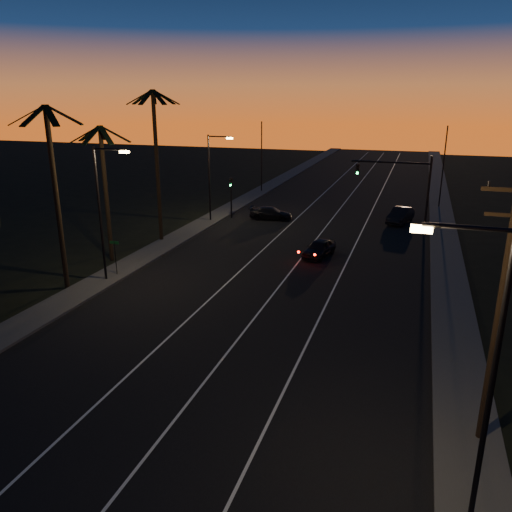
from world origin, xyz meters
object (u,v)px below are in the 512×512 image
(lead_car, at_px, (319,248))
(right_car, at_px, (401,215))
(utility_pole, at_px, (501,306))
(cross_car, at_px, (271,213))
(signal_mast, at_px, (402,180))

(lead_car, xyz_separation_m, right_car, (5.50, 13.36, 0.09))
(utility_pole, distance_m, cross_car, 35.35)
(cross_car, bearing_deg, utility_pole, -60.90)
(lead_car, bearing_deg, signal_mast, 61.78)
(signal_mast, xyz_separation_m, lead_car, (-5.44, -10.13, -4.11))
(lead_car, height_order, cross_car, lead_car)
(signal_mast, height_order, lead_car, signal_mast)
(right_car, bearing_deg, utility_pole, -82.44)
(right_car, bearing_deg, lead_car, -112.37)
(lead_car, relative_size, cross_car, 1.02)
(signal_mast, distance_m, cross_car, 13.26)
(right_car, xyz_separation_m, cross_car, (-12.64, -2.60, -0.12))
(signal_mast, relative_size, cross_car, 1.59)
(lead_car, height_order, right_car, right_car)
(cross_car, bearing_deg, right_car, 11.63)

